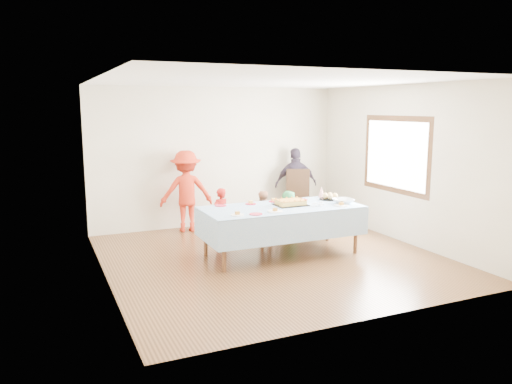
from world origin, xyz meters
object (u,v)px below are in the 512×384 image
party_table (281,210)px  dining_chair (299,194)px  birthday_cake (291,203)px  adult_left (186,191)px

party_table → dining_chair: bearing=54.2°
birthday_cake → adult_left: bearing=118.4°
dining_chair → adult_left: 2.26m
dining_chair → birthday_cake: bearing=-103.7°
dining_chair → adult_left: bearing=-168.9°
party_table → birthday_cake: bearing=11.5°
birthday_cake → adult_left: adult_left is taller
birthday_cake → dining_chair: size_ratio=0.45×
dining_chair → party_table: bearing=-107.2°
party_table → adult_left: (-0.94, 2.10, 0.04)m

